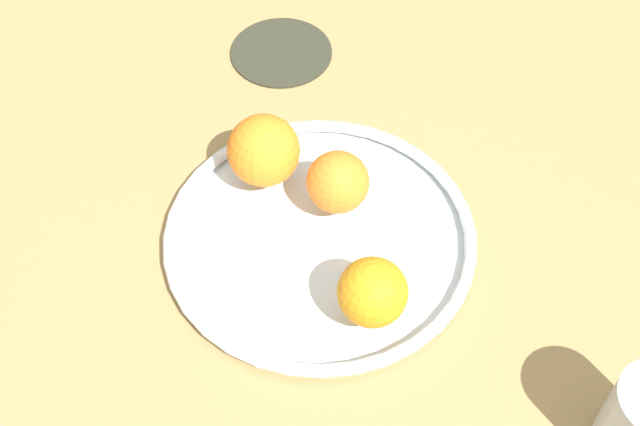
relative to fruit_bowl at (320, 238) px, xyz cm
name	(u,v)px	position (x,y,z in cm)	size (l,w,h in cm)	color
ground_plane	(320,255)	(0.00, 0.00, -2.92)	(124.88, 124.88, 4.00)	#9E814F
fruit_bowl	(320,238)	(0.00, 0.00, 0.00)	(30.01, 30.01, 1.80)	silver
orange_back_left	(338,182)	(-3.64, 1.76, 3.93)	(6.08, 6.08, 6.08)	orange
orange_front_left	(264,150)	(-7.32, -5.31, 4.47)	(7.16, 7.16, 7.16)	orange
orange_center	(373,292)	(8.85, 4.37, 4.02)	(6.27, 6.27, 6.27)	orange
ambient_coaster	(281,51)	(-27.05, -3.92, -0.62)	(11.69, 11.69, 0.60)	#2F3123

